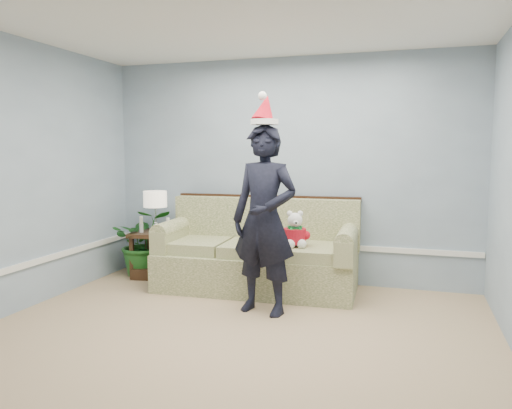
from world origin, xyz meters
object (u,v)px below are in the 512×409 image
object	(u,v)px
sofa	(258,256)
man	(264,220)
houseplant	(145,242)
teddy_bear	(295,234)
side_table	(157,259)
table_lamp	(155,201)

from	to	relation	value
sofa	man	xyz separation A→B (m)	(0.31, -0.82, 0.55)
houseplant	man	world-z (taller)	man
sofa	houseplant	size ratio (longest dim) A/B	2.66
houseplant	teddy_bear	bearing A→B (deg)	-9.68
side_table	man	xyz separation A→B (m)	(1.69, -0.92, 0.70)
houseplant	side_table	bearing A→B (deg)	-9.67
sofa	table_lamp	xyz separation A→B (m)	(-1.37, 0.10, 0.59)
table_lamp	man	bearing A→B (deg)	-28.54
table_lamp	teddy_bear	bearing A→B (deg)	-9.48
side_table	table_lamp	distance (m)	0.74
sofa	teddy_bear	distance (m)	0.61
teddy_bear	sofa	bearing A→B (deg)	136.74
sofa	table_lamp	distance (m)	1.50
sofa	side_table	distance (m)	1.39
side_table	houseplant	size ratio (longest dim) A/B	0.77
man	table_lamp	bearing A→B (deg)	163.12
table_lamp	man	world-z (taller)	man
sofa	man	distance (m)	1.03
houseplant	teddy_bear	world-z (taller)	teddy_bear
side_table	table_lamp	bearing A→B (deg)	-92.35
side_table	houseplant	distance (m)	0.28
side_table	man	bearing A→B (deg)	-28.71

